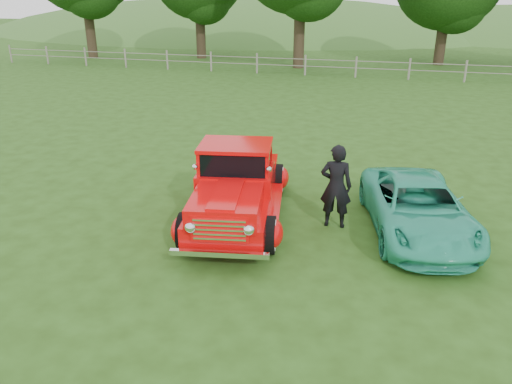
# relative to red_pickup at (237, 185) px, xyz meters

# --- Properties ---
(ground) EXTENTS (140.00, 140.00, 0.00)m
(ground) POSITION_rel_red_pickup_xyz_m (0.82, -1.59, -0.80)
(ground) COLOR #254412
(ground) RESTS_ON ground
(distant_hills) EXTENTS (116.00, 60.00, 18.00)m
(distant_hills) POSITION_rel_red_pickup_xyz_m (-3.26, 57.87, -5.34)
(distant_hills) COLOR #346023
(distant_hills) RESTS_ON ground
(fence_line) EXTENTS (48.00, 0.12, 1.20)m
(fence_line) POSITION_rel_red_pickup_xyz_m (0.82, 20.41, -0.19)
(fence_line) COLOR gray
(fence_line) RESTS_ON ground
(red_pickup) EXTENTS (2.86, 5.21, 1.78)m
(red_pickup) POSITION_rel_red_pickup_xyz_m (0.00, 0.00, 0.00)
(red_pickup) COLOR black
(red_pickup) RESTS_ON ground
(teal_sedan) EXTENTS (2.76, 4.44, 1.14)m
(teal_sedan) POSITION_rel_red_pickup_xyz_m (3.87, 0.34, -0.22)
(teal_sedan) COLOR #2BAE89
(teal_sedan) RESTS_ON ground
(man) EXTENTS (0.69, 0.47, 1.85)m
(man) POSITION_rel_red_pickup_xyz_m (2.16, 0.21, 0.13)
(man) COLOR black
(man) RESTS_ON ground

